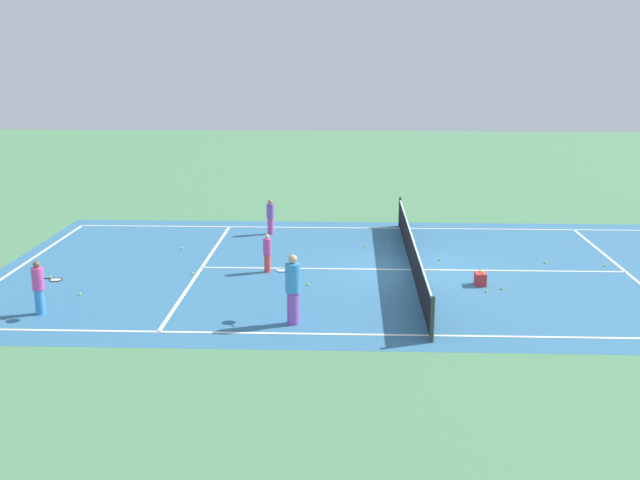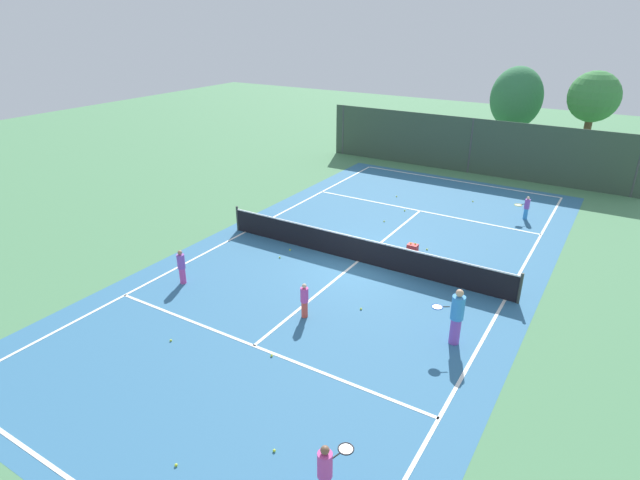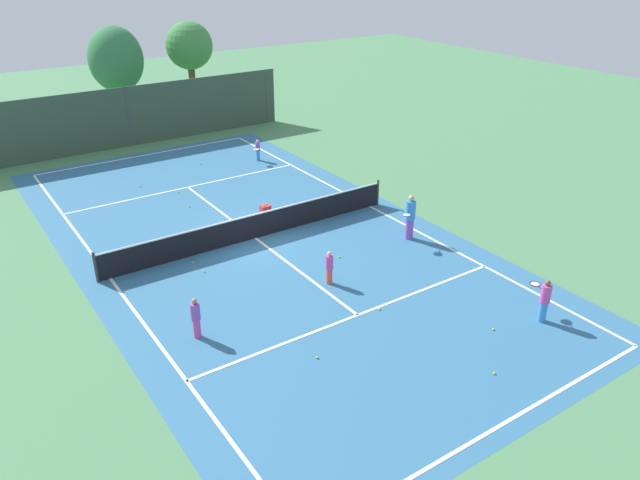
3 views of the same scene
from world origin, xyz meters
TOP-DOWN VIEW (x-y plane):
  - ground_plane at (0.00, 0.00)m, footprint 80.00×80.00m
  - court_surface at (0.00, 0.00)m, footprint 13.00×25.00m
  - tennis_net at (0.00, 0.00)m, footprint 11.90×0.10m
  - player_1 at (4.81, -3.26)m, footprint 0.91×0.73m
  - player_2 at (0.39, -4.34)m, footprint 0.25×0.25m
  - player_3 at (4.35, -9.66)m, footprint 0.52×0.88m
  - player_4 at (-4.45, -4.74)m, footprint 0.27×0.27m
  - ball_crate at (1.47, 1.82)m, footprint 0.40×0.31m
  - tennis_ball_0 at (-0.61, 5.97)m, footprint 0.07×0.07m
  - tennis_ball_1 at (-1.11, 0.97)m, footprint 0.07×0.07m
  - tennis_ball_2 at (0.73, -6.54)m, footprint 0.07×0.07m
  - tennis_ball_3 at (2.12, 1.89)m, footprint 0.07×0.07m
  - tennis_ball_5 at (1.88, 2.35)m, footprint 0.07×0.07m
  - tennis_ball_7 at (-0.87, 4.22)m, footprint 0.07×0.07m
  - tennis_ball_8 at (1.71, -3.05)m, footprint 0.07×0.07m
  - tennis_ball_9 at (-2.72, -1.34)m, footprint 0.07×0.07m
  - tennis_ball_10 at (-2.77, -0.56)m, footprint 0.07×0.07m
  - tennis_ball_11 at (-2.19, -7.48)m, footprint 0.07×0.07m
  - tennis_ball_12 at (1.26, -10.62)m, footprint 0.07×0.07m
  - tennis_ball_13 at (2.79, -9.23)m, footprint 0.07×0.07m

SIDE VIEW (x-z plane):
  - ground_plane at x=0.00m, z-range 0.00..0.00m
  - court_surface at x=0.00m, z-range 0.00..0.01m
  - tennis_ball_0 at x=-0.61m, z-range 0.00..0.07m
  - tennis_ball_1 at x=-1.11m, z-range 0.00..0.07m
  - tennis_ball_2 at x=0.73m, z-range 0.00..0.07m
  - tennis_ball_3 at x=2.12m, z-range 0.00..0.07m
  - tennis_ball_5 at x=1.88m, z-range 0.00..0.07m
  - tennis_ball_7 at x=-0.87m, z-range 0.00..0.07m
  - tennis_ball_8 at x=1.71m, z-range 0.00..0.07m
  - tennis_ball_9 at x=-2.72m, z-range 0.00..0.07m
  - tennis_ball_10 at x=-2.77m, z-range 0.00..0.07m
  - tennis_ball_11 at x=-2.19m, z-range 0.00..0.07m
  - tennis_ball_12 at x=1.26m, z-range 0.00..0.07m
  - tennis_ball_13 at x=2.79m, z-range 0.00..0.07m
  - ball_crate at x=1.47m, z-range -0.03..0.40m
  - tennis_net at x=0.00m, z-range -0.04..1.06m
  - player_2 at x=0.39m, z-range 0.01..1.18m
  - player_4 at x=-4.45m, z-range 0.01..1.28m
  - player_3 at x=4.35m, z-range 0.03..1.41m
  - player_1 at x=4.81m, z-range 0.03..1.77m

